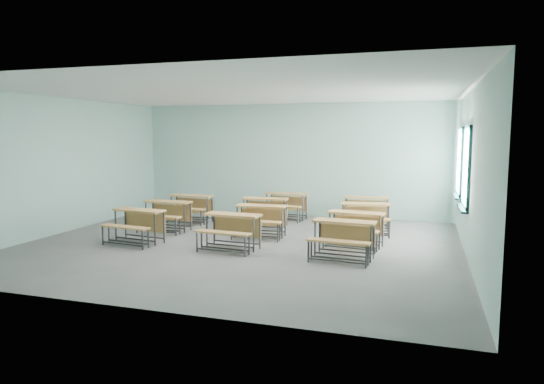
{
  "coord_description": "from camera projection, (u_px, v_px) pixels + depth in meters",
  "views": [
    {
      "loc": [
        3.69,
        -9.43,
        2.32
      ],
      "look_at": [
        0.32,
        1.2,
        1.0
      ],
      "focal_mm": 32.0,
      "sensor_mm": 36.0,
      "label": 1
    }
  ],
  "objects": [
    {
      "name": "desk_unit_r0c2",
      "position": [
        343.0,
        234.0,
        9.01
      ],
      "size": [
        1.21,
        0.86,
        0.72
      ],
      "rotation": [
        0.0,
        0.0,
        -0.08
      ],
      "color": "#BA8443",
      "rests_on": "ground"
    },
    {
      "name": "desk_unit_r2c1",
      "position": [
        264.0,
        208.0,
        12.28
      ],
      "size": [
        1.2,
        0.85,
        0.72
      ],
      "rotation": [
        0.0,
        0.0,
        0.07
      ],
      "color": "#BA8443",
      "rests_on": "ground"
    },
    {
      "name": "room",
      "position": [
        244.0,
        169.0,
        10.12
      ],
      "size": [
        9.04,
        8.04,
        3.24
      ],
      "color": "slate",
      "rests_on": "ground"
    },
    {
      "name": "desk_unit_r2c0",
      "position": [
        190.0,
        204.0,
        12.87
      ],
      "size": [
        1.16,
        0.78,
        0.72
      ],
      "rotation": [
        0.0,
        0.0,
        0.01
      ],
      "color": "#BA8443",
      "rests_on": "ground"
    },
    {
      "name": "desk_unit_r3c2",
      "position": [
        366.0,
        206.0,
        12.49
      ],
      "size": [
        1.2,
        0.84,
        0.72
      ],
      "rotation": [
        0.0,
        0.0,
        0.06
      ],
      "color": "#BA8443",
      "rests_on": "ground"
    },
    {
      "name": "desk_unit_r2c2",
      "position": [
        365.0,
        214.0,
        11.34
      ],
      "size": [
        1.25,
        0.92,
        0.72
      ],
      "rotation": [
        0.0,
        0.0,
        0.13
      ],
      "color": "#BA8443",
      "rests_on": "ground"
    },
    {
      "name": "desk_unit_r0c1",
      "position": [
        231.0,
        226.0,
        9.79
      ],
      "size": [
        1.21,
        0.86,
        0.72
      ],
      "rotation": [
        0.0,
        0.0,
        -0.08
      ],
      "color": "#BA8443",
      "rests_on": "ground"
    },
    {
      "name": "desk_unit_r0c0",
      "position": [
        136.0,
        221.0,
        10.37
      ],
      "size": [
        1.24,
        0.91,
        0.72
      ],
      "rotation": [
        0.0,
        0.0,
        -0.12
      ],
      "color": "#BA8443",
      "rests_on": "ground"
    },
    {
      "name": "desk_unit_r1c0",
      "position": [
        166.0,
        211.0,
        11.69
      ],
      "size": [
        1.17,
        0.81,
        0.72
      ],
      "rotation": [
        0.0,
        0.0,
        -0.03
      ],
      "color": "#BA8443",
      "rests_on": "ground"
    },
    {
      "name": "desk_unit_r3c1",
      "position": [
        285.0,
        202.0,
        13.32
      ],
      "size": [
        1.22,
        0.88,
        0.72
      ],
      "rotation": [
        0.0,
        0.0,
        -0.09
      ],
      "color": "#BA8443",
      "rests_on": "ground"
    },
    {
      "name": "desk_unit_r1c2",
      "position": [
        355.0,
        224.0,
        10.02
      ],
      "size": [
        1.24,
        0.91,
        0.72
      ],
      "rotation": [
        0.0,
        0.0,
        -0.12
      ],
      "color": "#BA8443",
      "rests_on": "ground"
    },
    {
      "name": "desk_unit_r1c1",
      "position": [
        260.0,
        216.0,
        11.0
      ],
      "size": [
        1.19,
        0.82,
        0.72
      ],
      "rotation": [
        0.0,
        0.0,
        0.04
      ],
      "color": "#BA8443",
      "rests_on": "ground"
    }
  ]
}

